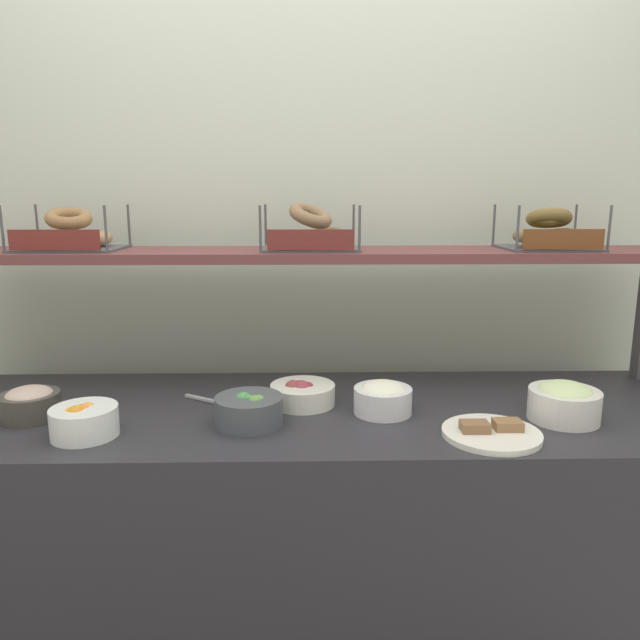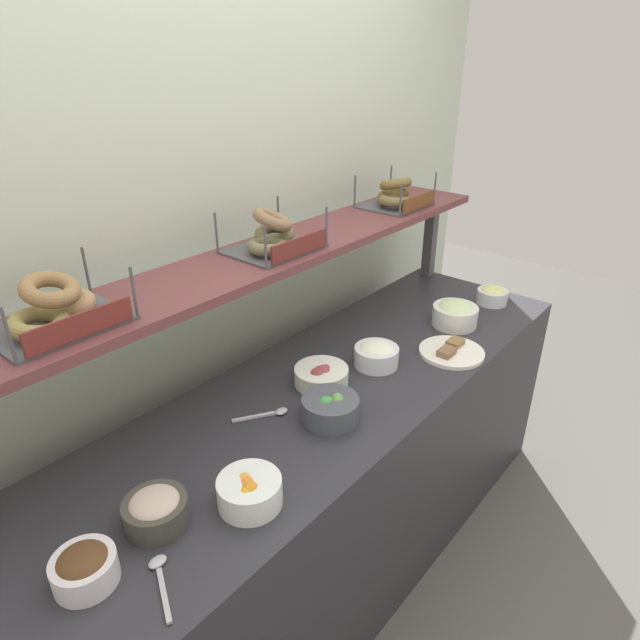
{
  "view_description": "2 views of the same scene",
  "coord_description": "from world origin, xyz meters",
  "px_view_note": "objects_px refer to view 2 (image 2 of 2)",
  "views": [
    {
      "loc": [
        -0.01,
        -1.6,
        1.44
      ],
      "look_at": [
        0.03,
        0.09,
        1.09
      ],
      "focal_mm": 33.07,
      "sensor_mm": 36.0,
      "label": 1
    },
    {
      "loc": [
        -1.26,
        -1.0,
        1.9
      ],
      "look_at": [
        0.05,
        0.1,
        1.05
      ],
      "focal_mm": 30.68,
      "sensor_mm": 36.0,
      "label": 2
    }
  ],
  "objects_px": {
    "bowl_scallion_spread": "(455,313)",
    "bagel_basket_poppy": "(273,237)",
    "serving_plate_white": "(451,351)",
    "bagel_basket_everything": "(55,310)",
    "bowl_chocolate_spread": "(84,567)",
    "bowl_veggie_mix": "(330,408)",
    "bowl_egg_salad": "(492,295)",
    "serving_spoon_by_edge": "(160,576)",
    "bagel_basket_cinnamon_raisin": "(395,195)",
    "bowl_cream_cheese": "(376,354)",
    "bowl_tuna_salad": "(156,510)",
    "bowl_fruit_salad": "(250,491)",
    "serving_spoon_near_plate": "(269,414)",
    "bowl_beet_salad": "(321,375)"
  },
  "relations": [
    {
      "from": "bowl_scallion_spread",
      "to": "bagel_basket_poppy",
      "type": "relative_size",
      "value": 0.62
    },
    {
      "from": "bowl_scallion_spread",
      "to": "serving_plate_white",
      "type": "bearing_deg",
      "value": -154.43
    },
    {
      "from": "bagel_basket_everything",
      "to": "bagel_basket_poppy",
      "type": "relative_size",
      "value": 1.03
    },
    {
      "from": "bowl_chocolate_spread",
      "to": "bagel_basket_poppy",
      "type": "xyz_separation_m",
      "value": [
        0.96,
        0.35,
        0.44
      ]
    },
    {
      "from": "bowl_veggie_mix",
      "to": "bowl_egg_salad",
      "type": "xyz_separation_m",
      "value": [
        1.16,
        -0.01,
        -0.0
      ]
    },
    {
      "from": "serving_spoon_by_edge",
      "to": "bagel_basket_everything",
      "type": "distance_m",
      "value": 0.67
    },
    {
      "from": "serving_plate_white",
      "to": "bagel_basket_cinnamon_raisin",
      "type": "xyz_separation_m",
      "value": [
        0.3,
        0.48,
        0.47
      ]
    },
    {
      "from": "bowl_cream_cheese",
      "to": "bagel_basket_everything",
      "type": "bearing_deg",
      "value": 161.78
    },
    {
      "from": "bowl_tuna_salad",
      "to": "serving_spoon_by_edge",
      "type": "xyz_separation_m",
      "value": [
        -0.09,
        -0.14,
        -0.04
      ]
    },
    {
      "from": "bowl_chocolate_spread",
      "to": "bowl_fruit_salad",
      "type": "bearing_deg",
      "value": -15.26
    },
    {
      "from": "bowl_egg_salad",
      "to": "bagel_basket_everything",
      "type": "xyz_separation_m",
      "value": [
        -1.75,
        0.4,
        0.44
      ]
    },
    {
      "from": "bagel_basket_poppy",
      "to": "serving_plate_white",
      "type": "bearing_deg",
      "value": -46.5
    },
    {
      "from": "bowl_cream_cheese",
      "to": "serving_spoon_near_plate",
      "type": "distance_m",
      "value": 0.48
    },
    {
      "from": "bowl_tuna_salad",
      "to": "serving_spoon_near_plate",
      "type": "distance_m",
      "value": 0.5
    },
    {
      "from": "serving_spoon_near_plate",
      "to": "serving_spoon_by_edge",
      "type": "height_order",
      "value": "same"
    },
    {
      "from": "bowl_fruit_salad",
      "to": "bagel_basket_everything",
      "type": "bearing_deg",
      "value": 111.44
    },
    {
      "from": "bowl_chocolate_spread",
      "to": "bagel_basket_everything",
      "type": "height_order",
      "value": "bagel_basket_everything"
    },
    {
      "from": "bowl_beet_salad",
      "to": "bagel_basket_everything",
      "type": "xyz_separation_m",
      "value": [
        -0.73,
        0.24,
        0.44
      ]
    },
    {
      "from": "bowl_egg_salad",
      "to": "serving_plate_white",
      "type": "relative_size",
      "value": 0.55
    },
    {
      "from": "bowl_fruit_salad",
      "to": "bowl_veggie_mix",
      "type": "height_order",
      "value": "same"
    },
    {
      "from": "bowl_fruit_salad",
      "to": "bowl_cream_cheese",
      "type": "distance_m",
      "value": 0.79
    },
    {
      "from": "bowl_chocolate_spread",
      "to": "bowl_scallion_spread",
      "type": "xyz_separation_m",
      "value": [
        1.65,
        -0.02,
        0.01
      ]
    },
    {
      "from": "bowl_scallion_spread",
      "to": "serving_plate_white",
      "type": "height_order",
      "value": "bowl_scallion_spread"
    },
    {
      "from": "bowl_beet_salad",
      "to": "bowl_scallion_spread",
      "type": "xyz_separation_m",
      "value": [
        0.71,
        -0.14,
        0.02
      ]
    },
    {
      "from": "serving_plate_white",
      "to": "bowl_egg_salad",
      "type": "bearing_deg",
      "value": 8.74
    },
    {
      "from": "bowl_egg_salad",
      "to": "serving_plate_white",
      "type": "distance_m",
      "value": 0.55
    },
    {
      "from": "bagel_basket_everything",
      "to": "bagel_basket_poppy",
      "type": "xyz_separation_m",
      "value": [
        0.75,
        -0.01,
        0.0
      ]
    },
    {
      "from": "bowl_scallion_spread",
      "to": "serving_plate_white",
      "type": "relative_size",
      "value": 0.76
    },
    {
      "from": "bowl_scallion_spread",
      "to": "bagel_basket_everything",
      "type": "relative_size",
      "value": 0.6
    },
    {
      "from": "bowl_beet_salad",
      "to": "bowl_scallion_spread",
      "type": "relative_size",
      "value": 1.0
    },
    {
      "from": "bowl_beet_salad",
      "to": "bowl_egg_salad",
      "type": "xyz_separation_m",
      "value": [
        1.02,
        -0.17,
        0.01
      ]
    },
    {
      "from": "bowl_fruit_salad",
      "to": "bowl_tuna_salad",
      "type": "bearing_deg",
      "value": 146.78
    },
    {
      "from": "bagel_basket_poppy",
      "to": "bowl_fruit_salad",
      "type": "bearing_deg",
      "value": -141.48
    },
    {
      "from": "bowl_fruit_salad",
      "to": "bagel_basket_poppy",
      "type": "bearing_deg",
      "value": 38.52
    },
    {
      "from": "bowl_tuna_salad",
      "to": "bowl_scallion_spread",
      "type": "distance_m",
      "value": 1.45
    },
    {
      "from": "bowl_beet_salad",
      "to": "serving_plate_white",
      "type": "bearing_deg",
      "value": -27.35
    },
    {
      "from": "serving_plate_white",
      "to": "bagel_basket_cinnamon_raisin",
      "type": "height_order",
      "value": "bagel_basket_cinnamon_raisin"
    },
    {
      "from": "bowl_cream_cheese",
      "to": "bagel_basket_poppy",
      "type": "height_order",
      "value": "bagel_basket_poppy"
    },
    {
      "from": "serving_spoon_by_edge",
      "to": "bowl_veggie_mix",
      "type": "bearing_deg",
      "value": 6.52
    },
    {
      "from": "bowl_tuna_salad",
      "to": "serving_plate_white",
      "type": "xyz_separation_m",
      "value": [
        1.22,
        -0.15,
        -0.03
      ]
    },
    {
      "from": "bowl_cream_cheese",
      "to": "bowl_scallion_spread",
      "type": "bearing_deg",
      "value": -7.48
    },
    {
      "from": "bowl_egg_salad",
      "to": "bagel_basket_poppy",
      "type": "bearing_deg",
      "value": 158.23
    },
    {
      "from": "bagel_basket_poppy",
      "to": "bowl_cream_cheese",
      "type": "bearing_deg",
      "value": -56.63
    },
    {
      "from": "serving_spoon_by_edge",
      "to": "bagel_basket_poppy",
      "type": "distance_m",
      "value": 1.08
    },
    {
      "from": "bowl_fruit_salad",
      "to": "bagel_basket_poppy",
      "type": "xyz_separation_m",
      "value": [
        0.57,
        0.45,
        0.44
      ]
    },
    {
      "from": "bowl_egg_salad",
      "to": "bagel_basket_cinnamon_raisin",
      "type": "height_order",
      "value": "bagel_basket_cinnamon_raisin"
    },
    {
      "from": "bowl_chocolate_spread",
      "to": "bowl_scallion_spread",
      "type": "distance_m",
      "value": 1.65
    },
    {
      "from": "bowl_cream_cheese",
      "to": "serving_plate_white",
      "type": "bearing_deg",
      "value": -34.34
    },
    {
      "from": "bowl_fruit_salad",
      "to": "serving_spoon_by_edge",
      "type": "distance_m",
      "value": 0.28
    },
    {
      "from": "bowl_tuna_salad",
      "to": "bowl_scallion_spread",
      "type": "xyz_separation_m",
      "value": [
        1.45,
        -0.04,
        0.01
      ]
    }
  ]
}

